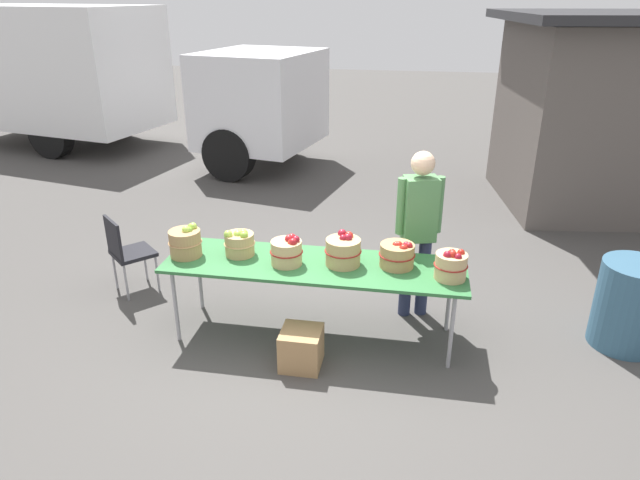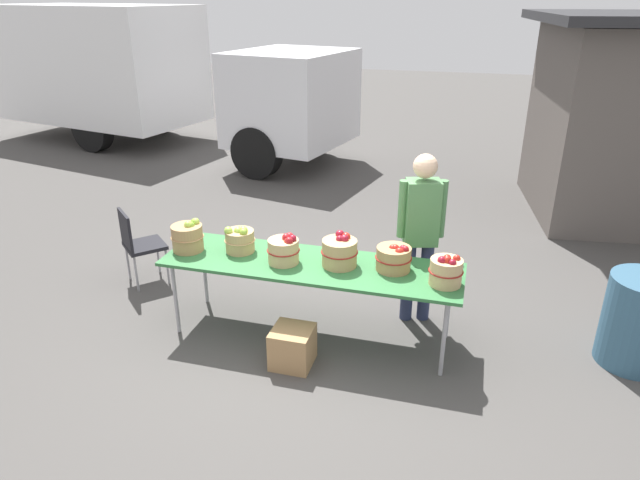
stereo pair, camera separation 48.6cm
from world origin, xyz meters
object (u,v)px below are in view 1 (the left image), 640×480
object	(u,v)px
apple_basket_green_1	(239,243)
folding_chair	(126,249)
apple_basket_green_0	(186,242)
vendor_adult	(419,223)
produce_crate	(301,348)
apple_basket_red_0	(287,251)
market_table	(314,267)
apple_basket_red_2	(397,255)
trash_barrel	(630,305)
apple_basket_red_3	(451,265)
apple_basket_red_1	(343,251)
box_truck	(97,75)

from	to	relation	value
apple_basket_green_1	folding_chair	bearing A→B (deg)	163.22
apple_basket_green_0	vendor_adult	world-z (taller)	vendor_adult
vendor_adult	produce_crate	world-z (taller)	vendor_adult
apple_basket_red_0	produce_crate	distance (m)	0.85
apple_basket_red_0	folding_chair	world-z (taller)	apple_basket_red_0
folding_chair	produce_crate	bearing A→B (deg)	-162.61
market_table	produce_crate	xyz separation A→B (m)	(-0.02, -0.49, -0.54)
apple_basket_red_2	trash_barrel	bearing A→B (deg)	7.58
market_table	apple_basket_red_0	bearing A→B (deg)	-168.17
folding_chair	apple_basket_red_0	bearing A→B (deg)	-153.52
market_table	apple_basket_red_3	distance (m)	1.20
apple_basket_red_0	produce_crate	size ratio (longest dim) A/B	0.86
apple_basket_green_0	apple_basket_red_2	bearing A→B (deg)	3.28
apple_basket_green_0	apple_basket_red_3	distance (m)	2.38
apple_basket_green_1	apple_basket_red_3	bearing A→B (deg)	-4.43
apple_basket_red_3	apple_basket_red_1	bearing A→B (deg)	173.04
apple_basket_red_1	produce_crate	world-z (taller)	apple_basket_red_1
apple_basket_red_2	trash_barrel	distance (m)	2.15
apple_basket_green_0	apple_basket_green_1	distance (m)	0.49
apple_basket_red_0	apple_basket_red_3	distance (m)	1.42
box_truck	folding_chair	world-z (taller)	box_truck
produce_crate	market_table	bearing A→B (deg)	87.10
folding_chair	market_table	bearing A→B (deg)	-150.53
apple_basket_green_1	folding_chair	world-z (taller)	apple_basket_green_1
apple_basket_red_3	box_truck	world-z (taller)	box_truck
apple_basket_green_1	apple_basket_red_3	size ratio (longest dim) A/B	1.00
market_table	apple_basket_red_0	size ratio (longest dim) A/B	9.12
apple_basket_red_0	folding_chair	size ratio (longest dim) A/B	0.34
apple_basket_red_2	produce_crate	size ratio (longest dim) A/B	0.93
apple_basket_red_0	box_truck	xyz separation A→B (m)	(-5.25, 6.17, 0.62)
apple_basket_red_1	box_truck	size ratio (longest dim) A/B	0.04
market_table	produce_crate	distance (m)	0.73
apple_basket_red_3	trash_barrel	size ratio (longest dim) A/B	0.36
apple_basket_red_3	apple_basket_red_0	bearing A→B (deg)	178.69
market_table	vendor_adult	xyz separation A→B (m)	(0.90, 0.56, 0.27)
apple_basket_red_2	apple_basket_red_3	distance (m)	0.48
apple_basket_green_1	vendor_adult	world-z (taller)	vendor_adult
market_table	vendor_adult	world-z (taller)	vendor_adult
market_table	box_truck	xyz separation A→B (m)	(-5.49, 6.12, 0.77)
apple_basket_red_3	vendor_adult	distance (m)	0.71
apple_basket_red_3	folding_chair	distance (m)	3.36
trash_barrel	produce_crate	world-z (taller)	trash_barrel
folding_chair	produce_crate	xyz separation A→B (m)	(2.08, -0.97, -0.34)
produce_crate	apple_basket_green_1	bearing A→B (deg)	141.14
apple_basket_green_1	box_truck	distance (m)	7.74
produce_crate	apple_basket_red_1	bearing A→B (deg)	61.60
apple_basket_red_3	produce_crate	size ratio (longest dim) A/B	0.84
folding_chair	vendor_adult	bearing A→B (deg)	-136.14
apple_basket_green_1	apple_basket_green_0	bearing A→B (deg)	-167.98
folding_chair	apple_basket_red_3	bearing A→B (deg)	-147.33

